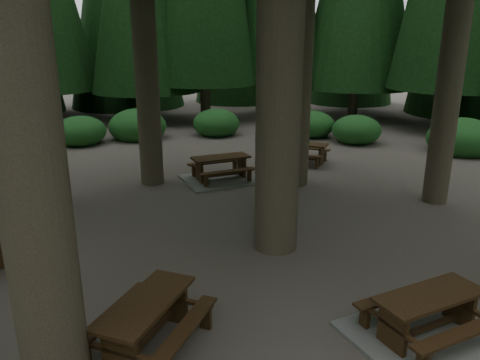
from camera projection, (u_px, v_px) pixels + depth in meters
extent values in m
plane|color=#4C443D|center=(238.00, 254.00, 9.00)|extent=(80.00, 80.00, 0.00)
cube|color=gray|center=(425.00, 336.00, 6.53)|extent=(2.39, 2.14, 0.05)
cube|color=black|center=(430.00, 296.00, 6.34)|extent=(1.69, 1.00, 0.05)
cube|color=black|center=(400.00, 294.00, 6.87)|extent=(1.59, 0.62, 0.04)
cube|color=black|center=(461.00, 334.00, 5.96)|extent=(1.59, 0.62, 0.04)
cube|color=black|center=(392.00, 330.00, 6.17)|extent=(0.19, 0.49, 0.63)
cube|color=black|center=(393.00, 327.00, 6.16)|extent=(0.40, 1.25, 0.05)
cube|color=black|center=(459.00, 306.00, 6.71)|extent=(0.19, 0.49, 0.63)
cube|color=black|center=(460.00, 303.00, 6.69)|extent=(0.40, 1.25, 0.05)
cube|color=black|center=(426.00, 328.00, 6.49)|extent=(1.29, 0.41, 0.07)
cube|color=black|center=(25.00, 224.00, 9.21)|extent=(0.89, 1.91, 0.05)
cube|color=gray|center=(221.00, 179.00, 13.61)|extent=(2.40, 2.12, 0.05)
cube|color=black|center=(221.00, 157.00, 13.41)|extent=(1.73, 0.96, 0.05)
cube|color=black|center=(214.00, 162.00, 13.97)|extent=(1.65, 0.56, 0.05)
cube|color=black|center=(228.00, 171.00, 13.01)|extent=(1.65, 0.56, 0.05)
cube|color=black|center=(199.00, 172.00, 13.27)|extent=(0.17, 0.50, 0.66)
cube|color=black|center=(199.00, 170.00, 13.25)|extent=(0.34, 1.31, 0.05)
cube|color=black|center=(242.00, 167.00, 13.76)|extent=(0.17, 0.50, 0.66)
cube|color=black|center=(242.00, 165.00, 13.75)|extent=(0.34, 1.31, 0.05)
cube|color=black|center=(221.00, 175.00, 13.56)|extent=(1.35, 0.35, 0.07)
cube|color=black|center=(304.00, 144.00, 15.29)|extent=(1.59, 1.38, 0.05)
cube|color=black|center=(308.00, 148.00, 15.81)|extent=(1.37, 1.07, 0.04)
cube|color=black|center=(298.00, 155.00, 14.92)|extent=(1.37, 1.07, 0.04)
cube|color=black|center=(285.00, 152.00, 15.63)|extent=(0.33, 0.42, 0.61)
cube|color=black|center=(285.00, 150.00, 15.61)|extent=(0.78, 1.04, 0.05)
cube|color=black|center=(321.00, 156.00, 15.14)|extent=(0.33, 0.42, 0.61)
cube|color=black|center=(321.00, 154.00, 15.13)|extent=(0.78, 1.04, 0.05)
cube|color=black|center=(303.00, 158.00, 15.43)|extent=(1.08, 0.80, 0.07)
cube|color=black|center=(147.00, 303.00, 6.14)|extent=(1.39, 1.72, 0.05)
cube|color=black|center=(113.00, 313.00, 6.40)|extent=(1.04, 1.50, 0.05)
cube|color=black|center=(185.00, 329.00, 6.04)|extent=(1.04, 1.50, 0.05)
cube|color=black|center=(120.00, 356.00, 5.66)|extent=(0.46, 0.32, 0.65)
cube|color=black|center=(120.00, 352.00, 5.64)|extent=(1.15, 0.75, 0.05)
cube|color=black|center=(172.00, 301.00, 6.82)|extent=(0.46, 0.32, 0.65)
cube|color=black|center=(171.00, 298.00, 6.81)|extent=(1.15, 0.75, 0.05)
cube|color=black|center=(149.00, 336.00, 6.29)|extent=(0.77, 1.19, 0.07)
ellipsoid|color=#205E22|center=(462.00, 141.00, 16.71)|extent=(2.42, 2.42, 1.49)
ellipsoid|color=#205E22|center=(356.00, 133.00, 18.24)|extent=(1.90, 1.90, 1.17)
ellipsoid|color=#205E22|center=(312.00, 127.00, 19.37)|extent=(1.84, 1.84, 1.13)
ellipsoid|color=#205E22|center=(216.00, 126.00, 19.66)|extent=(1.95, 1.95, 1.20)
ellipsoid|color=#205E22|center=(138.00, 129.00, 19.01)|extent=(2.31, 2.31, 1.42)
ellipsoid|color=#205E22|center=(81.00, 134.00, 18.00)|extent=(1.93, 1.93, 1.19)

